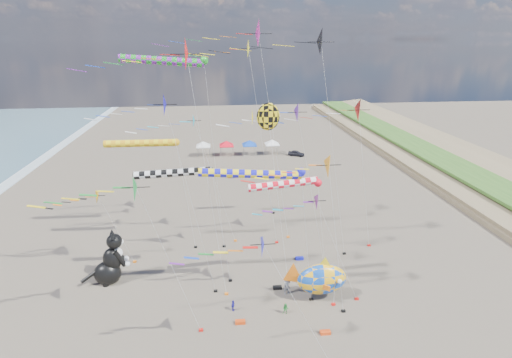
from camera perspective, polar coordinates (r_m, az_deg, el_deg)
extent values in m
cone|color=#178A35|center=(31.06, -15.57, -1.05)|extent=(2.17, 2.33, 2.40)
cylinder|color=#B2B2B2|center=(33.73, -11.47, -11.84)|extent=(3.58, 0.02, 13.60)
cube|color=black|center=(37.47, -7.86, -20.58)|extent=(0.36, 0.24, 0.20)
cone|color=#1617CD|center=(27.51, 4.54, -10.15)|extent=(1.85, 1.97, 2.04)
cylinder|color=#B2B2B2|center=(30.80, 7.98, -18.44)|extent=(3.87, 0.02, 10.53)
cone|color=#CD1F91|center=(45.46, 1.31, 20.12)|extent=(3.06, 3.28, 3.38)
cylinder|color=#B2B2B2|center=(47.17, 3.11, 4.94)|extent=(3.19, 0.02, 24.66)
cube|color=black|center=(51.83, 4.61, -8.23)|extent=(0.36, 0.24, 0.20)
cone|color=black|center=(41.72, 9.78, 18.81)|extent=(2.71, 2.90, 2.99)
cylinder|color=#B2B2B2|center=(43.96, 11.27, 2.96)|extent=(3.80, 0.02, 23.84)
cube|color=black|center=(49.11, 12.51, -10.34)|extent=(0.36, 0.24, 0.20)
cone|color=#0C99C1|center=(45.61, -7.32, 8.48)|extent=(1.62, 1.73, 1.79)
cylinder|color=#B2B2B2|center=(47.67, -5.02, -0.67)|extent=(3.19, 0.02, 15.57)
cube|color=black|center=(50.85, -2.96, -8.77)|extent=(0.36, 0.24, 0.20)
cone|color=orange|center=(32.97, 11.27, 1.67)|extent=(2.19, 2.35, 2.42)
cylinder|color=#B2B2B2|center=(35.98, 11.85, -9.16)|extent=(1.75, 0.02, 14.24)
cube|color=black|center=(40.01, 12.37, -17.93)|extent=(0.36, 0.24, 0.20)
cone|color=#86178A|center=(35.80, 10.78, -3.03)|extent=(1.65, 1.76, 1.82)
cylinder|color=#B2B2B2|center=(38.56, 12.57, -10.23)|extent=(3.19, 0.02, 10.63)
cube|color=black|center=(41.82, 14.18, -16.26)|extent=(0.36, 0.24, 0.20)
cone|color=yellow|center=(44.07, -0.19, 18.17)|extent=(2.07, 2.21, 2.28)
cylinder|color=#B2B2B2|center=(45.95, 1.53, 3.59)|extent=(2.77, 0.02, 23.13)
cube|color=black|center=(50.47, 2.98, -9.00)|extent=(0.36, 0.24, 0.20)
cone|color=#1710B6|center=(34.82, -9.76, 10.51)|extent=(2.05, 2.19, 2.26)
cylinder|color=#B2B2B2|center=(37.37, -7.61, -3.86)|extent=(1.77, 0.02, 18.86)
cube|color=black|center=(41.88, -5.79, -15.63)|extent=(0.36, 0.24, 0.20)
cone|color=red|center=(45.22, 14.41, 9.66)|extent=(2.61, 2.79, 2.87)
cylinder|color=#B2B2B2|center=(47.78, 15.17, -0.40)|extent=(2.86, 0.02, 16.90)
cube|color=black|center=(51.61, 15.85, -9.09)|extent=(0.36, 0.24, 0.20)
cone|color=red|center=(33.84, -9.65, 17.32)|extent=(2.60, 2.78, 2.87)
cylinder|color=#B2B2B2|center=(36.03, -6.66, -1.16)|extent=(2.52, 0.02, 23.00)
cube|color=black|center=(41.40, -4.23, -16.04)|extent=(0.36, 0.24, 0.20)
cone|color=#FAA408|center=(45.48, -20.90, -2.18)|extent=(1.63, 1.75, 1.80)
cylinder|color=#B2B2B2|center=(46.79, -18.87, -6.90)|extent=(2.41, 0.02, 8.35)
cube|color=black|center=(48.41, -16.94, -11.22)|extent=(0.36, 0.24, 0.20)
cone|color=#55199A|center=(39.54, 6.51, 9.48)|extent=(2.02, 2.16, 2.23)
cylinder|color=#B2B2B2|center=(42.25, 8.23, -2.19)|extent=(3.28, 0.02, 17.35)
cube|color=black|center=(46.45, 9.71, -11.99)|extent=(0.36, 0.24, 0.20)
cylinder|color=black|center=(38.16, -11.81, 0.87)|extent=(7.27, 0.76, 0.76)
sphere|color=black|center=(37.96, -6.34, 1.07)|extent=(0.79, 0.79, 0.79)
cylinder|color=#B2B2B2|center=(40.28, -4.95, -7.17)|extent=(1.52, 0.02, 12.21)
cube|color=black|center=(43.31, -3.69, -14.26)|extent=(0.36, 0.24, 0.20)
cylinder|color=#1514CC|center=(33.91, -0.80, 0.75)|extent=(8.79, 0.74, 0.74)
sphere|color=#1514CC|center=(34.57, 6.47, 1.00)|extent=(0.78, 0.78, 0.78)
cylinder|color=#B2B2B2|center=(37.33, 7.23, -8.65)|extent=(1.52, 0.02, 13.23)
cube|color=black|center=(40.94, 7.90, -16.66)|extent=(0.36, 0.24, 0.20)
cylinder|color=red|center=(36.75, 3.90, -0.73)|extent=(6.53, 0.73, 0.73)
sphere|color=red|center=(37.43, 8.84, -0.54)|extent=(0.77, 0.77, 0.77)
cylinder|color=#B2B2B2|center=(39.91, 9.47, -8.25)|extent=(1.52, 0.02, 11.46)
cube|color=black|center=(42.97, 10.04, -14.85)|extent=(0.36, 0.24, 0.20)
cylinder|color=gold|center=(45.70, -16.22, 4.93)|extent=(7.77, 0.79, 0.79)
sphere|color=gold|center=(45.17, -11.36, 5.16)|extent=(0.83, 0.83, 0.83)
cylinder|color=#B2B2B2|center=(47.13, -9.92, -2.63)|extent=(1.52, 0.02, 13.26)
cube|color=black|center=(49.87, -8.62, -9.58)|extent=(0.36, 0.24, 0.20)
cylinder|color=green|center=(43.85, -13.28, 16.12)|extent=(8.59, 0.85, 0.85)
sphere|color=green|center=(43.56, -7.44, 16.44)|extent=(0.89, 0.89, 0.89)
cylinder|color=#B2B2B2|center=(45.42, -5.90, 2.52)|extent=(1.52, 0.02, 21.95)
cube|color=black|center=(49.66, -4.59, -9.54)|extent=(0.36, 0.24, 0.20)
cylinder|color=#E65310|center=(55.86, -1.52, 0.50)|extent=(5.09, 0.63, 0.63)
sphere|color=#E65310|center=(56.11, 1.07, 0.59)|extent=(0.66, 0.66, 0.66)
cylinder|color=#B2B2B2|center=(57.24, 1.80, -2.23)|extent=(1.52, 0.02, 6.01)
cube|color=black|center=(58.47, 2.50, -4.84)|extent=(0.36, 0.24, 0.20)
ellipsoid|color=yellow|center=(38.42, 1.75, 8.88)|extent=(2.20, 0.40, 2.64)
cone|color=yellow|center=(38.25, -0.50, 8.84)|extent=(0.12, 1.80, 1.80)
cylinder|color=#B2B2B2|center=(40.07, 3.24, -3.45)|extent=(2.03, 2.03, 17.07)
cube|color=black|center=(43.36, 4.59, -14.24)|extent=(0.36, 0.24, 0.20)
ellipsoid|color=blue|center=(39.91, 9.37, -13.93)|extent=(5.15, 3.39, 3.19)
cone|color=orange|center=(39.33, 5.36, -14.29)|extent=(2.25, 0.89, 2.34)
cone|color=yellow|center=(39.12, 9.81, -11.94)|extent=(1.64, 0.66, 1.70)
cylinder|color=#B2B2B2|center=(40.60, 11.06, -15.83)|extent=(0.32, 1.04, 1.80)
cube|color=red|center=(40.64, 11.00, -17.16)|extent=(0.36, 0.24, 0.20)
imported|color=slate|center=(41.08, 4.44, -14.94)|extent=(0.78, 0.61, 1.88)
imported|color=#268A33|center=(38.75, 4.27, -18.01)|extent=(0.64, 0.55, 1.12)
imported|color=#1F1C9A|center=(39.10, -3.30, -17.60)|extent=(0.53, 0.71, 1.11)
cube|color=#E54413|center=(37.33, 9.87, -20.78)|extent=(0.90, 0.44, 0.30)
cube|color=#1519D3|center=(47.17, 6.23, -11.21)|extent=(0.90, 0.44, 0.30)
cube|color=red|center=(37.91, -2.26, -19.73)|extent=(0.90, 0.44, 0.30)
cube|color=black|center=(42.14, 3.07, -15.22)|extent=(0.90, 0.44, 0.30)
cube|color=white|center=(87.04, -7.54, 4.68)|extent=(3.00, 3.00, 0.15)
pyramid|color=white|center=(86.78, -7.57, 5.35)|extent=(4.20, 4.20, 1.00)
cylinder|color=#999999|center=(86.13, -8.38, 3.69)|extent=(0.08, 0.08, 2.20)
cylinder|color=#999999|center=(86.06, -6.65, 3.76)|extent=(0.08, 0.08, 2.20)
cylinder|color=#999999|center=(88.63, -8.33, 4.14)|extent=(0.08, 0.08, 2.20)
cylinder|color=#999999|center=(88.56, -6.65, 4.21)|extent=(0.08, 0.08, 2.20)
cube|color=red|center=(87.05, -4.23, 4.80)|extent=(3.00, 3.00, 0.15)
pyramid|color=red|center=(86.79, -4.25, 5.47)|extent=(4.20, 4.20, 1.00)
cylinder|color=#999999|center=(86.06, -5.05, 3.81)|extent=(0.08, 0.08, 2.20)
cylinder|color=#999999|center=(86.14, -3.32, 3.87)|extent=(0.08, 0.08, 2.20)
cylinder|color=#999999|center=(88.57, -5.09, 4.26)|extent=(0.08, 0.08, 2.20)
cylinder|color=#999999|center=(88.64, -3.41, 4.32)|extent=(0.08, 0.08, 2.20)
cube|color=blue|center=(87.34, -0.94, 4.90)|extent=(3.00, 3.00, 0.15)
pyramid|color=blue|center=(87.08, -0.95, 5.57)|extent=(4.20, 4.20, 1.00)
cylinder|color=#999999|center=(86.28, -1.72, 3.92)|extent=(0.08, 0.08, 2.20)
cylinder|color=#999999|center=(86.51, 0.00, 3.97)|extent=(0.08, 0.08, 2.20)
cylinder|color=#999999|center=(88.78, -1.85, 4.37)|extent=(0.08, 0.08, 2.20)
cylinder|color=#999999|center=(89.01, -0.18, 4.41)|extent=(0.08, 0.08, 2.20)
cube|color=white|center=(87.92, 2.31, 4.98)|extent=(3.00, 3.00, 0.15)
pyramid|color=white|center=(87.66, 2.32, 5.65)|extent=(4.20, 4.20, 1.00)
cylinder|color=#999999|center=(86.79, 1.58, 4.02)|extent=(0.08, 0.08, 2.20)
cylinder|color=#999999|center=(87.17, 3.28, 4.06)|extent=(0.08, 0.08, 2.20)
cylinder|color=#999999|center=(89.28, 1.36, 4.46)|extent=(0.08, 0.08, 2.20)
cylinder|color=#999999|center=(89.64, 3.01, 4.50)|extent=(0.08, 0.08, 2.20)
imported|color=#26262D|center=(87.31, 5.78, 3.68)|extent=(3.79, 2.95, 1.21)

